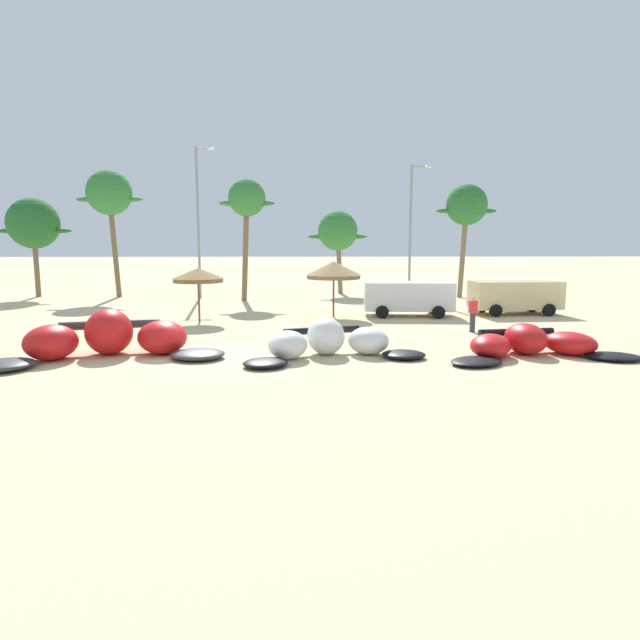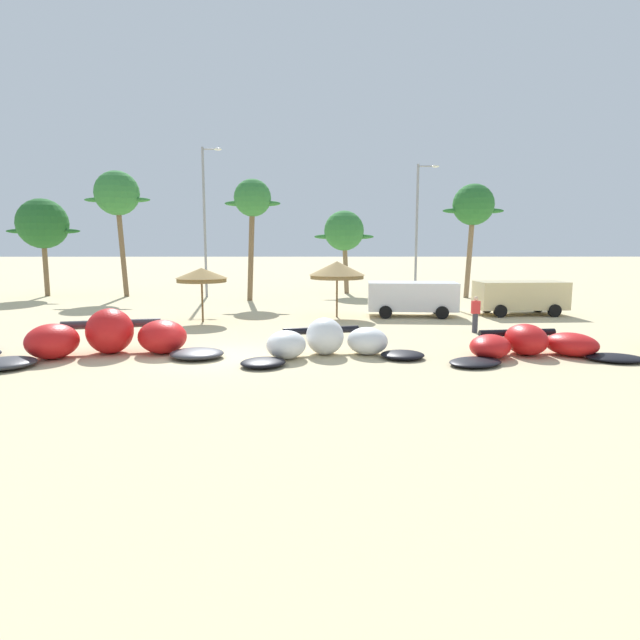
{
  "view_description": "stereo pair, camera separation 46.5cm",
  "coord_description": "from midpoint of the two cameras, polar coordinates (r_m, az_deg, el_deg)",
  "views": [
    {
      "loc": [
        2.98,
        -18.59,
        3.97
      ],
      "look_at": [
        3.6,
        2.0,
        1.0
      ],
      "focal_mm": 30.37,
      "sensor_mm": 36.0,
      "label": 1
    },
    {
      "loc": [
        3.44,
        -18.6,
        3.97
      ],
      "look_at": [
        3.6,
        2.0,
        1.0
      ],
      "focal_mm": 30.37,
      "sensor_mm": 36.0,
      "label": 2
    }
  ],
  "objects": [
    {
      "name": "kite_center",
      "position": [
        20.34,
        20.69,
        -2.38
      ],
      "size": [
        7.09,
        3.72,
        1.1
      ],
      "color": "black",
      "rests_on": "ground"
    },
    {
      "name": "palm_center_left",
      "position": [
        42.08,
        1.56,
        9.3
      ],
      "size": [
        4.58,
        3.06,
        6.37
      ],
      "color": "#7F6647",
      "rests_on": "ground"
    },
    {
      "name": "person_by_umbrellas",
      "position": [
        24.87,
        15.29,
        0.64
      ],
      "size": [
        0.36,
        0.24,
        1.62
      ],
      "color": "#383842",
      "rests_on": "ground"
    },
    {
      "name": "lamppost_west",
      "position": [
        40.13,
        -12.94,
        10.63
      ],
      "size": [
        1.45,
        0.24,
        10.6
      ],
      "color": "gray",
      "rests_on": "ground"
    },
    {
      "name": "kite_left",
      "position": [
        20.34,
        -22.04,
        -1.87
      ],
      "size": [
        8.0,
        4.78,
        1.62
      ],
      "color": "#333338",
      "rests_on": "ground"
    },
    {
      "name": "palm_left",
      "position": [
        42.3,
        -21.62,
        12.21
      ],
      "size": [
        4.76,
        3.17,
        9.04
      ],
      "color": "brown",
      "rests_on": "ground"
    },
    {
      "name": "parked_car_second",
      "position": [
        29.59,
        8.63,
        2.53
      ],
      "size": [
        4.86,
        2.57,
        1.84
      ],
      "color": "white",
      "rests_on": "ground"
    },
    {
      "name": "parked_van",
      "position": [
        31.7,
        19.29,
        2.53
      ],
      "size": [
        4.9,
        2.39,
        1.84
      ],
      "color": "beige",
      "rests_on": "ground"
    },
    {
      "name": "lamppost_west_center",
      "position": [
        40.05,
        9.34,
        9.92
      ],
      "size": [
        1.59,
        0.24,
        9.44
      ],
      "color": "gray",
      "rests_on": "ground"
    },
    {
      "name": "beach_umbrella_middle",
      "position": [
        28.67,
        0.98,
        5.29
      ],
      "size": [
        2.97,
        2.97,
        2.97
      ],
      "color": "brown",
      "rests_on": "ground"
    },
    {
      "name": "palm_leftmost",
      "position": [
        44.72,
        -28.23,
        8.9
      ],
      "size": [
        5.43,
        3.62,
        7.12
      ],
      "color": "brown",
      "rests_on": "ground"
    },
    {
      "name": "beach_umbrella_near_van",
      "position": [
        27.52,
        -13.2,
        4.62
      ],
      "size": [
        2.57,
        2.57,
        2.71
      ],
      "color": "brown",
      "rests_on": "ground"
    },
    {
      "name": "kite_left_of_center",
      "position": [
        18.92,
        0.22,
        -2.35
      ],
      "size": [
        6.49,
        3.85,
        1.32
      ],
      "color": "black",
      "rests_on": "ground"
    },
    {
      "name": "palm_center_right",
      "position": [
        40.42,
        14.86,
        11.48
      ],
      "size": [
        4.34,
        2.89,
        8.04
      ],
      "color": "#7F6647",
      "rests_on": "ground"
    },
    {
      "name": "ground_plane",
      "position": [
        19.29,
        -11.29,
        -3.84
      ],
      "size": [
        260.0,
        260.0,
        0.0
      ],
      "primitive_type": "plane",
      "color": "beige"
    },
    {
      "name": "palm_left_of_gap",
      "position": [
        37.29,
        -8.09,
        12.35
      ],
      "size": [
        3.74,
        2.5,
        8.16
      ],
      "color": "brown",
      "rests_on": "ground"
    }
  ]
}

